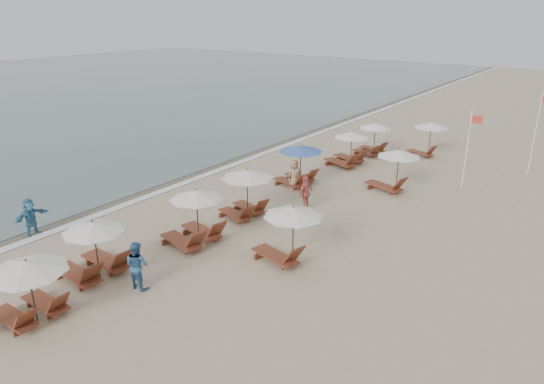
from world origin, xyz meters
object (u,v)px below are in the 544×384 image
Objects in this scene: waterline_walker at (31,217)px; flag_pole_near at (468,146)px; lounger_station_1 at (92,251)px; beachgoer_far_a at (306,193)px; beachgoer_far_b at (294,174)px; lounger_station_3 at (244,192)px; lounger_station_4 at (297,164)px; lounger_station_5 at (347,150)px; beachgoer_mid_a at (137,265)px; inland_station_0 at (285,230)px; lounger_station_6 at (371,138)px; inland_station_2 at (427,134)px; lounger_station_2 at (193,220)px; inland_station_1 at (392,167)px; lounger_station_0 at (28,287)px.

flag_pole_near is at bearing -41.54° from waterline_walker.
lounger_station_1 reaches higher than waterline_walker.
beachgoer_far_b is at bearing -133.31° from beachgoer_far_a.
beachgoer_far_b is (-0.24, 4.50, -0.44)m from lounger_station_3.
lounger_station_4 is 3.64m from beachgoer_far_a.
lounger_station_4 is 1.64× the size of waterline_walker.
lounger_station_4 is at bearing -146.36° from flag_pole_near.
beachgoer_mid_a is at bearing -86.71° from lounger_station_5.
inland_station_0 is 1.78× the size of beachgoer_far_b.
lounger_station_3 is 1.07× the size of lounger_station_6.
waterline_walker is (-7.85, -9.13, -0.05)m from beachgoer_far_a.
inland_station_2 is 12.45m from beachgoer_far_a.
beachgoer_far_a is at bearing 72.74° from lounger_station_2.
lounger_station_4 is 1.68× the size of beachgoer_far_b.
lounger_station_4 is at bearing 51.01° from beachgoer_far_b.
lounger_station_3 is 7.00m from beachgoer_mid_a.
waterline_walker is at bearing 173.76° from lounger_station_1.
waterline_walker is (-5.78, -11.30, 0.02)m from beachgoer_far_b.
inland_station_0 is 1.62× the size of beachgoer_far_a.
beachgoer_mid_a is 9.30m from beachgoer_far_a.
beachgoer_far_b is 0.38× the size of flag_pole_near.
inland_station_1 reaches higher than beachgoer_far_b.
inland_station_2 is 23.40m from waterline_walker.
lounger_station_1 is 1.58× the size of beachgoer_mid_a.
lounger_station_4 is (-0.48, 5.12, -0.05)m from lounger_station_3.
lounger_station_5 is at bearing 84.43° from lounger_station_4.
lounger_station_0 is 1.48× the size of beachgoer_far_a.
inland_station_0 is at bearing -90.42° from inland_station_1.
lounger_station_0 is 0.95× the size of lounger_station_5.
lounger_station_6 is (0.66, 7.84, -0.10)m from lounger_station_4.
beachgoer_far_b is 0.97× the size of waterline_walker.
lounger_station_0 reaches higher than beachgoer_far_b.
inland_station_1 reaches higher than lounger_station_6.
lounger_station_1 is at bearing -100.22° from waterline_walker.
beachgoer_far_a is at bearing -44.66° from waterline_walker.
lounger_station_6 is 1.43× the size of beachgoer_mid_a.
beachgoer_far_a is at bearing 51.89° from lounger_station_3.
lounger_station_5 is 1.66× the size of waterline_walker.
lounger_station_1 is 22.44m from inland_station_2.
beachgoer_far_a is at bearing -50.30° from lounger_station_4.
inland_station_1 is at bearing -134.89° from flag_pole_near.
lounger_station_0 is at bearing -123.37° from waterline_walker.
lounger_station_5 is at bearing 89.44° from lounger_station_0.
lounger_station_5 is at bearing -178.70° from flag_pole_near.
beachgoer_mid_a is 11.49m from beachgoer_far_b.
inland_station_1 is 17.21m from waterline_walker.
inland_station_1 is at bearing -83.81° from inland_station_2.
lounger_station_6 is at bearing -92.68° from beachgoer_mid_a.
lounger_station_4 reaches higher than lounger_station_1.
flag_pole_near is (3.73, -4.62, 0.82)m from inland_station_2.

